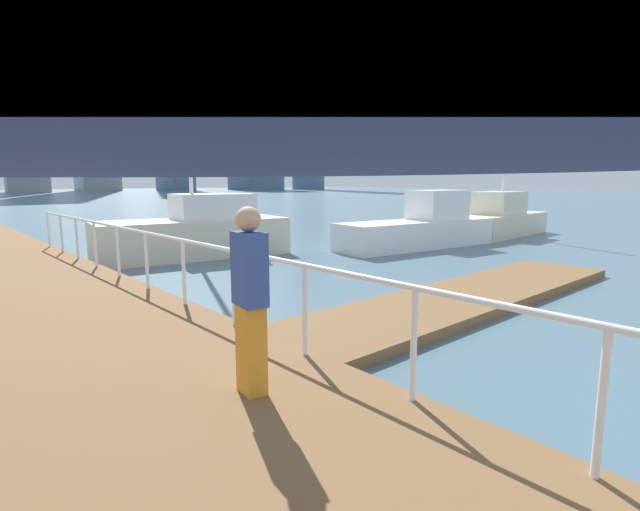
{
  "coord_description": "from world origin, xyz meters",
  "views": [
    {
      "loc": [
        -6.47,
        2.11,
        2.38
      ],
      "look_at": [
        -1.01,
        8.23,
        1.09
      ],
      "focal_mm": 26.42,
      "sensor_mm": 36.0,
      "label": 1
    }
  ],
  "objects_px": {
    "moored_boat_4": "(197,232)",
    "pedestrian_2": "(250,298)",
    "moored_boat_0": "(421,228)",
    "moored_boat_3": "(500,219)"
  },
  "relations": [
    {
      "from": "moored_boat_0",
      "to": "moored_boat_3",
      "type": "bearing_deg",
      "value": -1.27
    },
    {
      "from": "moored_boat_3",
      "to": "moored_boat_4",
      "type": "distance_m",
      "value": 13.35
    },
    {
      "from": "moored_boat_4",
      "to": "pedestrian_2",
      "type": "xyz_separation_m",
      "value": [
        -4.68,
        -10.19,
        0.52
      ]
    },
    {
      "from": "moored_boat_4",
      "to": "pedestrian_2",
      "type": "relative_size",
      "value": 4.67
    },
    {
      "from": "moored_boat_0",
      "to": "moored_boat_3",
      "type": "height_order",
      "value": "moored_boat_3"
    },
    {
      "from": "moored_boat_0",
      "to": "pedestrian_2",
      "type": "distance_m",
      "value": 13.71
    },
    {
      "from": "moored_boat_0",
      "to": "moored_boat_3",
      "type": "relative_size",
      "value": 1.09
    },
    {
      "from": "moored_boat_3",
      "to": "moored_boat_4",
      "type": "height_order",
      "value": "moored_boat_4"
    },
    {
      "from": "moored_boat_0",
      "to": "moored_boat_4",
      "type": "bearing_deg",
      "value": 154.75
    },
    {
      "from": "moored_boat_4",
      "to": "pedestrian_2",
      "type": "bearing_deg",
      "value": -114.68
    }
  ]
}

